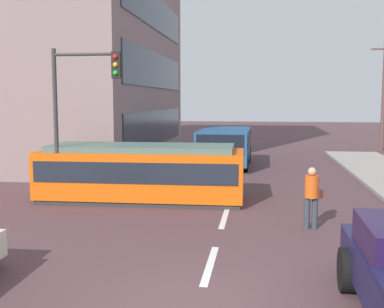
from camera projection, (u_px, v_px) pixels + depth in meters
ground_plane at (233, 192)px, 17.79m from camera, size 120.00×120.00×0.00m
lane_stripe_1 at (210, 265)px, 9.92m from camera, size 0.16×2.40×0.01m
lane_stripe_2 at (225, 218)px, 13.86m from camera, size 0.16×2.40×0.01m
lane_stripe_3 at (238, 175)px, 21.91m from camera, size 0.16×2.40×0.01m
lane_stripe_4 at (243, 159)px, 27.81m from camera, size 0.16×2.40×0.01m
streetcar_tram at (142, 172)px, 16.33m from camera, size 7.04×2.73×1.92m
city_bus at (225, 145)px, 24.69m from camera, size 2.60×5.63×1.94m
pedestrian_crossing at (312, 194)px, 12.63m from camera, size 0.50×0.36×1.67m
traffic_light_mast at (81, 98)px, 15.17m from camera, size 2.30×0.33×5.10m
utility_pole_far at (384, 93)px, 31.99m from camera, size 1.80×0.24×7.47m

